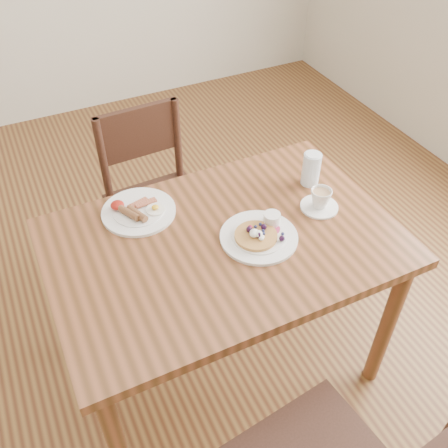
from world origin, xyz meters
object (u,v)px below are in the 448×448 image
at_px(pancake_plate, 260,234).
at_px(teacup_saucer, 320,200).
at_px(chair_far, 156,196).
at_px(water_glass, 311,169).
at_px(breakfast_plate, 138,211).
at_px(dining_table, 224,259).

relative_size(pancake_plate, teacup_saucer, 1.93).
height_order(chair_far, water_glass, water_glass).
xyz_separation_m(teacup_saucer, water_glass, (0.05, 0.14, 0.03)).
bearing_deg(teacup_saucer, chair_far, 124.23).
relative_size(chair_far, breakfast_plate, 3.26).
distance_m(dining_table, pancake_plate, 0.17).
distance_m(pancake_plate, teacup_saucer, 0.28).
bearing_deg(chair_far, pancake_plate, 100.48).
height_order(dining_table, teacup_saucer, teacup_saucer).
relative_size(dining_table, chair_far, 1.36).
bearing_deg(teacup_saucer, dining_table, 179.69).
height_order(chair_far, teacup_saucer, chair_far).
distance_m(breakfast_plate, water_glass, 0.68).
height_order(dining_table, pancake_plate, pancake_plate).
xyz_separation_m(dining_table, water_glass, (0.44, 0.14, 0.16)).
xyz_separation_m(dining_table, chair_far, (-0.04, 0.64, -0.16)).
relative_size(dining_table, pancake_plate, 4.44).
relative_size(breakfast_plate, teacup_saucer, 1.93).
distance_m(dining_table, chair_far, 0.66).
bearing_deg(water_glass, chair_far, 134.34).
height_order(dining_table, chair_far, chair_far).
relative_size(dining_table, breakfast_plate, 4.44).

